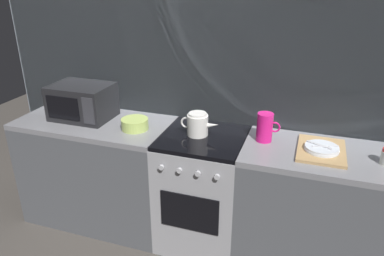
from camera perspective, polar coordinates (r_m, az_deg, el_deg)
ground_plane at (r=3.09m, az=1.54°, el=-16.60°), size 8.00×8.00×0.00m
back_wall at (r=2.79m, az=3.78°, el=7.01°), size 3.60×0.05×2.40m
counter_left at (r=3.16m, az=-14.25°, el=-6.45°), size 1.20×0.60×0.90m
stove_unit at (r=2.82m, az=1.63°, el=-9.60°), size 0.60×0.63×0.90m
counter_right at (r=2.75m, az=20.33°, el=-12.28°), size 1.20×0.60×0.90m
microwave at (r=3.01m, az=-16.73°, el=3.98°), size 0.46×0.35×0.27m
kettle at (r=2.59m, az=0.90°, el=0.58°), size 0.28×0.15×0.17m
mixing_bowl at (r=2.73m, az=-8.90°, el=0.63°), size 0.20×0.20×0.08m
pitcher at (r=2.54m, az=11.30°, el=0.12°), size 0.16×0.11×0.20m
dish_pile at (r=2.51m, az=19.52°, el=-3.18°), size 0.30×0.40×0.06m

